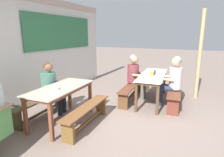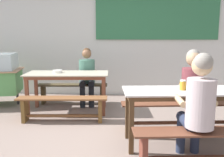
{
  "view_description": "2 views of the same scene",
  "coord_description": "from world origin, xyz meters",
  "px_view_note": "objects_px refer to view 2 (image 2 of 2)",
  "views": [
    {
      "loc": [
        -3.55,
        -1.31,
        1.81
      ],
      "look_at": [
        0.7,
        0.73,
        0.69
      ],
      "focal_mm": 30.22,
      "sensor_mm": 36.0,
      "label": 1
    },
    {
      "loc": [
        0.44,
        -3.48,
        1.47
      ],
      "look_at": [
        0.17,
        1.0,
        0.69
      ],
      "focal_mm": 40.64,
      "sensor_mm": 36.0,
      "label": 2
    }
  ],
  "objects_px": {
    "bench_near_back": "(181,112)",
    "tissue_box": "(197,86)",
    "person_right_near_table": "(193,85)",
    "dining_table_far": "(67,77)",
    "person_center_facing": "(87,73)",
    "soup_bowl": "(58,71)",
    "bench_near_front": "(212,143)",
    "person_near_front": "(198,103)",
    "condiment_jar": "(183,85)",
    "bench_far_front": "(62,105)",
    "bench_far_back": "(72,90)",
    "dining_table_near": "(195,96)"
  },
  "relations": [
    {
      "from": "bench_near_front",
      "to": "condiment_jar",
      "type": "xyz_separation_m",
      "value": [
        -0.23,
        0.56,
        0.54
      ]
    },
    {
      "from": "person_right_near_table",
      "to": "person_center_facing",
      "type": "bearing_deg",
      "value": 143.14
    },
    {
      "from": "tissue_box",
      "to": "person_near_front",
      "type": "bearing_deg",
      "value": -102.46
    },
    {
      "from": "bench_far_front",
      "to": "soup_bowl",
      "type": "relative_size",
      "value": 8.92
    },
    {
      "from": "dining_table_near",
      "to": "person_right_near_table",
      "type": "distance_m",
      "value": 0.55
    },
    {
      "from": "bench_far_front",
      "to": "person_center_facing",
      "type": "xyz_separation_m",
      "value": [
        0.25,
        1.12,
        0.39
      ]
    },
    {
      "from": "dining_table_far",
      "to": "dining_table_near",
      "type": "distance_m",
      "value": 2.46
    },
    {
      "from": "bench_far_back",
      "to": "bench_near_front",
      "type": "xyz_separation_m",
      "value": [
        2.13,
        -2.54,
        -0.01
      ]
    },
    {
      "from": "bench_far_back",
      "to": "bench_far_front",
      "type": "distance_m",
      "value": 1.16
    },
    {
      "from": "dining_table_far",
      "to": "bench_far_front",
      "type": "height_order",
      "value": "dining_table_far"
    },
    {
      "from": "bench_far_back",
      "to": "person_right_near_table",
      "type": "height_order",
      "value": "person_right_near_table"
    },
    {
      "from": "bench_far_front",
      "to": "person_near_front",
      "type": "height_order",
      "value": "person_near_front"
    },
    {
      "from": "dining_table_far",
      "to": "person_near_front",
      "type": "bearing_deg",
      "value": -44.7
    },
    {
      "from": "person_near_front",
      "to": "soup_bowl",
      "type": "distance_m",
      "value": 2.85
    },
    {
      "from": "person_center_facing",
      "to": "soup_bowl",
      "type": "height_order",
      "value": "person_center_facing"
    },
    {
      "from": "dining_table_far",
      "to": "bench_near_back",
      "type": "xyz_separation_m",
      "value": [
        1.98,
        -0.81,
        -0.39
      ]
    },
    {
      "from": "bench_near_back",
      "to": "tissue_box",
      "type": "height_order",
      "value": "tissue_box"
    },
    {
      "from": "bench_near_front",
      "to": "person_near_front",
      "type": "relative_size",
      "value": 1.4
    },
    {
      "from": "bench_far_back",
      "to": "bench_near_back",
      "type": "bearing_deg",
      "value": -34.45
    },
    {
      "from": "person_right_near_table",
      "to": "bench_near_back",
      "type": "bearing_deg",
      "value": 165.24
    },
    {
      "from": "tissue_box",
      "to": "condiment_jar",
      "type": "xyz_separation_m",
      "value": [
        -0.18,
        -0.02,
        0.01
      ]
    },
    {
      "from": "bench_far_back",
      "to": "person_center_facing",
      "type": "height_order",
      "value": "person_center_facing"
    },
    {
      "from": "dining_table_near",
      "to": "bench_far_front",
      "type": "bearing_deg",
      "value": 158.06
    },
    {
      "from": "person_near_front",
      "to": "soup_bowl",
      "type": "xyz_separation_m",
      "value": [
        -2.11,
        1.9,
        0.06
      ]
    },
    {
      "from": "person_near_front",
      "to": "condiment_jar",
      "type": "relative_size",
      "value": 9.73
    },
    {
      "from": "dining_table_near",
      "to": "bench_far_back",
      "type": "relative_size",
      "value": 1.29
    },
    {
      "from": "bench_near_front",
      "to": "person_near_front",
      "type": "bearing_deg",
      "value": 162.55
    },
    {
      "from": "tissue_box",
      "to": "bench_near_back",
      "type": "bearing_deg",
      "value": 96.72
    },
    {
      "from": "dining_table_far",
      "to": "condiment_jar",
      "type": "bearing_deg",
      "value": -36.85
    },
    {
      "from": "dining_table_far",
      "to": "condiment_jar",
      "type": "distance_m",
      "value": 2.34
    },
    {
      "from": "bench_far_back",
      "to": "soup_bowl",
      "type": "xyz_separation_m",
      "value": [
        -0.15,
        -0.58,
        0.5
      ]
    },
    {
      "from": "soup_bowl",
      "to": "person_center_facing",
      "type": "bearing_deg",
      "value": 49.1
    },
    {
      "from": "dining_table_far",
      "to": "soup_bowl",
      "type": "bearing_deg",
      "value": -178.33
    },
    {
      "from": "bench_near_back",
      "to": "bench_near_front",
      "type": "xyz_separation_m",
      "value": [
        0.11,
        -1.15,
        -0.0
      ]
    },
    {
      "from": "person_near_front",
      "to": "condiment_jar",
      "type": "height_order",
      "value": "person_near_front"
    },
    {
      "from": "bench_far_back",
      "to": "soup_bowl",
      "type": "relative_size",
      "value": 8.73
    },
    {
      "from": "dining_table_far",
      "to": "person_center_facing",
      "type": "xyz_separation_m",
      "value": [
        0.29,
        0.54,
        0.0
      ]
    },
    {
      "from": "bench_far_back",
      "to": "soup_bowl",
      "type": "distance_m",
      "value": 0.78
    },
    {
      "from": "dining_table_far",
      "to": "tissue_box",
      "type": "bearing_deg",
      "value": -33.9
    },
    {
      "from": "bench_far_front",
      "to": "soup_bowl",
      "type": "xyz_separation_m",
      "value": [
        -0.22,
        0.57,
        0.5
      ]
    },
    {
      "from": "bench_far_back",
      "to": "bench_far_front",
      "type": "height_order",
      "value": "same"
    },
    {
      "from": "dining_table_near",
      "to": "tissue_box",
      "type": "bearing_deg",
      "value": 34.41
    },
    {
      "from": "dining_table_far",
      "to": "dining_table_near",
      "type": "relative_size",
      "value": 0.81
    },
    {
      "from": "dining_table_near",
      "to": "condiment_jar",
      "type": "bearing_deg",
      "value": -175.04
    },
    {
      "from": "condiment_jar",
      "to": "person_near_front",
      "type": "bearing_deg",
      "value": -82.89
    },
    {
      "from": "dining_table_near",
      "to": "soup_bowl",
      "type": "xyz_separation_m",
      "value": [
        -2.22,
        1.38,
        0.11
      ]
    },
    {
      "from": "person_center_facing",
      "to": "person_right_near_table",
      "type": "height_order",
      "value": "person_right_near_table"
    },
    {
      "from": "soup_bowl",
      "to": "dining_table_far",
      "type": "bearing_deg",
      "value": 1.67
    },
    {
      "from": "dining_table_far",
      "to": "person_center_facing",
      "type": "distance_m",
      "value": 0.61
    },
    {
      "from": "person_center_facing",
      "to": "person_right_near_table",
      "type": "bearing_deg",
      "value": -36.86
    }
  ]
}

